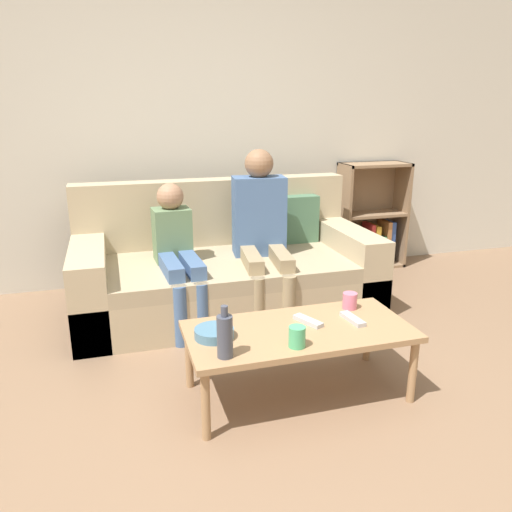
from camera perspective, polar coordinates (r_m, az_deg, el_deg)
name	(u,v)px	position (r m, az deg, el deg)	size (l,w,h in m)	color
ground_plane	(299,472)	(2.17, 4.89, -23.42)	(22.00, 22.00, 0.00)	#84664C
wall_back	(187,119)	(4.09, -7.89, 15.27)	(12.00, 0.06, 2.60)	beige
couch	(226,270)	(3.58, -3.49, -1.58)	(2.05, 1.00, 0.87)	tan
bookshelf	(369,228)	(4.58, 12.74, 3.17)	(0.59, 0.28, 0.93)	#8E7051
coffee_table	(299,335)	(2.48, 4.91, -8.98)	(1.10, 0.53, 0.36)	#A87F56
person_adult	(261,223)	(3.44, 0.59, 3.81)	(0.40, 0.70, 1.12)	#9E8966
person_child	(177,247)	(3.30, -9.07, 0.99)	(0.27, 0.68, 0.91)	#476693
cup_near	(297,337)	(2.27, 4.71, -9.18)	(0.08, 0.08, 0.10)	#4CB77A
cup_far	(350,301)	(2.71, 10.67, -5.05)	(0.08, 0.08, 0.09)	pink
tv_remote_0	(308,321)	(2.52, 5.98, -7.39)	(0.11, 0.17, 0.02)	#B7B7BC
tv_remote_1	(353,319)	(2.57, 10.99, -7.09)	(0.07, 0.17, 0.02)	#B7B7BC
snack_bowl	(214,333)	(2.36, -4.80, -8.76)	(0.19, 0.19, 0.05)	teal
bottle	(225,336)	(2.16, -3.58, -9.06)	(0.07, 0.07, 0.24)	#424756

